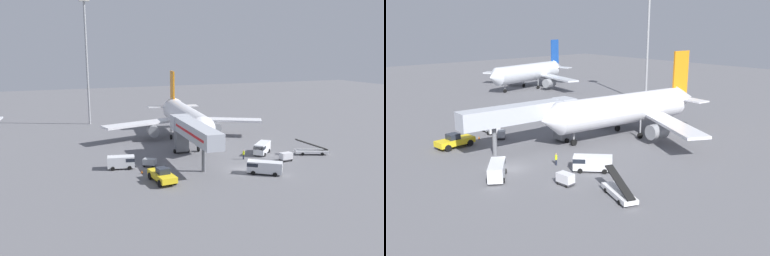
% 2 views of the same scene
% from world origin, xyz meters
% --- Properties ---
extents(ground_plane, '(300.00, 300.00, 0.00)m').
position_xyz_m(ground_plane, '(0.00, 0.00, 0.00)').
color(ground_plane, slate).
extents(airplane_at_gate, '(36.68, 34.98, 14.52)m').
position_xyz_m(airplane_at_gate, '(-1.33, 25.22, 4.89)').
color(airplane_at_gate, silver).
rests_on(airplane_at_gate, ground).
extents(jet_bridge, '(4.15, 20.34, 7.42)m').
position_xyz_m(jet_bridge, '(-6.40, 7.26, 5.61)').
color(jet_bridge, '#B2B7C1').
rests_on(jet_bridge, ground).
extents(pushback_tug, '(3.28, 6.44, 2.36)m').
position_xyz_m(pushback_tug, '(-14.68, -1.36, 1.10)').
color(pushback_tug, yellow).
rests_on(pushback_tug, ground).
extents(belt_loader_truck, '(6.49, 3.95, 3.05)m').
position_xyz_m(belt_loader_truck, '(16.90, 4.00, 0.75)').
color(belt_loader_truck, white).
rests_on(belt_loader_truck, ground).
extents(service_van_outer_right, '(5.21, 5.11, 2.19)m').
position_xyz_m(service_van_outer_right, '(8.19, 7.71, 1.25)').
color(service_van_outer_right, white).
rests_on(service_van_outer_right, ground).
extents(service_van_rear_left, '(5.68, 4.85, 2.11)m').
position_xyz_m(service_van_rear_left, '(1.92, -3.38, 1.21)').
color(service_van_rear_left, silver).
rests_on(service_van_rear_left, ground).
extents(service_van_mid_right, '(4.83, 2.97, 2.15)m').
position_xyz_m(service_van_mid_right, '(-19.06, 7.88, 1.23)').
color(service_van_mid_right, silver).
rests_on(service_van_mid_right, ground).
extents(baggage_cart_far_left, '(2.51, 2.30, 1.42)m').
position_xyz_m(baggage_cart_far_left, '(-14.38, 7.18, 0.79)').
color(baggage_cart_far_left, '#38383D').
rests_on(baggage_cart_far_left, ground).
extents(baggage_cart_mid_center, '(2.30, 1.47, 1.55)m').
position_xyz_m(baggage_cart_mid_center, '(9.70, 1.80, 0.86)').
color(baggage_cart_mid_center, '#38383D').
rests_on(baggage_cart_mid_center, ground).
extents(ground_crew_worker_foreground, '(0.36, 0.36, 1.77)m').
position_xyz_m(ground_crew_worker_foreground, '(3.06, 5.60, 0.94)').
color(ground_crew_worker_foreground, '#1E2333').
rests_on(ground_crew_worker_foreground, ground).
extents(safety_cone_alpha, '(0.36, 0.36, 0.55)m').
position_xyz_m(safety_cone_alpha, '(-16.56, 3.99, 0.27)').
color(safety_cone_alpha, black).
rests_on(safety_cone_alpha, ground).
extents(airplane_background, '(35.99, 32.17, 14.14)m').
position_xyz_m(airplane_background, '(-57.90, 43.79, 4.77)').
color(airplane_background, silver).
rests_on(airplane_background, ground).
extents(apron_light_mast, '(2.40, 2.40, 32.93)m').
position_xyz_m(apron_light_mast, '(-19.03, 51.72, 21.98)').
color(apron_light_mast, '#93969B').
rests_on(apron_light_mast, ground).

